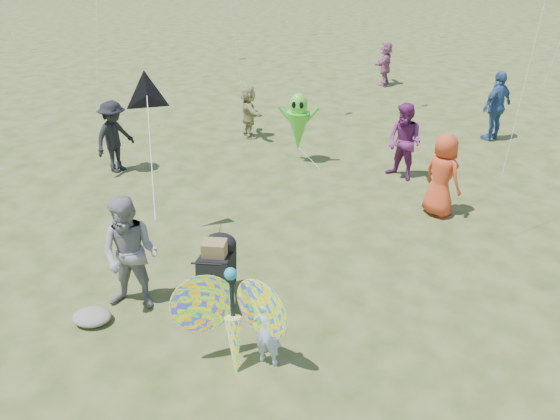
% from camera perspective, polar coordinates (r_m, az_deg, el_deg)
% --- Properties ---
extents(ground, '(160.00, 160.00, 0.00)m').
position_cam_1_polar(ground, '(8.13, -0.24, -11.80)').
color(ground, '#51592B').
rests_on(ground, ground).
extents(child_girl, '(0.41, 0.30, 1.01)m').
position_cam_1_polar(child_girl, '(7.19, -1.31, -12.61)').
color(child_girl, '#A4BCE9').
rests_on(child_girl, ground).
extents(adult_man, '(0.89, 0.70, 1.81)m').
position_cam_1_polar(adult_man, '(8.27, -15.35, -4.54)').
color(adult_man, gray).
rests_on(adult_man, ground).
extents(grey_bag, '(0.57, 0.47, 0.18)m').
position_cam_1_polar(grey_bag, '(8.56, -19.07, -10.51)').
color(grey_bag, gray).
rests_on(grey_bag, ground).
extents(crowd_a, '(0.95, 0.97, 1.69)m').
position_cam_1_polar(crowd_a, '(11.24, 16.59, 3.49)').
color(crowd_a, '#CD4220').
rests_on(crowd_a, ground).
extents(crowd_b, '(0.98, 1.26, 1.71)m').
position_cam_1_polar(crowd_b, '(13.46, -16.92, 7.32)').
color(crowd_b, black).
rests_on(crowd_b, ground).
extents(crowd_c, '(1.11, 1.11, 1.89)m').
position_cam_1_polar(crowd_c, '(16.16, 21.70, 10.06)').
color(crowd_c, '#33568D').
rests_on(crowd_c, ground).
extents(crowd_d, '(0.98, 1.39, 1.45)m').
position_cam_1_polar(crowd_d, '(15.34, -3.28, 10.21)').
color(crowd_d, tan).
rests_on(crowd_d, ground).
extents(crowd_e, '(1.09, 1.06, 1.77)m').
position_cam_1_polar(crowd_e, '(12.78, 12.86, 6.93)').
color(crowd_e, '#6F2565').
rests_on(crowd_e, ground).
extents(crowd_j, '(0.85, 1.56, 1.60)m').
position_cam_1_polar(crowd_j, '(21.59, 10.95, 14.83)').
color(crowd_j, '#AB628B').
rests_on(crowd_j, ground).
extents(jogging_stroller, '(0.54, 1.07, 1.09)m').
position_cam_1_polar(jogging_stroller, '(8.31, -6.56, -5.85)').
color(jogging_stroller, black).
rests_on(jogging_stroller, ground).
extents(butterfly_kite, '(1.74, 0.75, 1.65)m').
position_cam_1_polar(butterfly_kite, '(7.08, -4.94, -11.31)').
color(butterfly_kite, orange).
rests_on(butterfly_kite, ground).
extents(delta_kite_rig, '(1.28, 2.50, 1.61)m').
position_cam_1_polar(delta_kite_rig, '(9.69, -13.73, 11.50)').
color(delta_kite_rig, black).
rests_on(delta_kite_rig, ground).
extents(alien_kite, '(1.12, 0.69, 1.74)m').
position_cam_1_polar(alien_kite, '(13.42, 1.91, 8.93)').
color(alien_kite, '#4ED331').
rests_on(alien_kite, ground).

